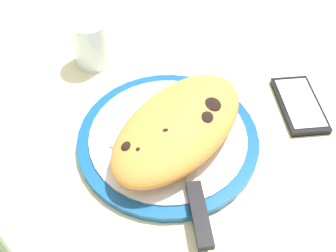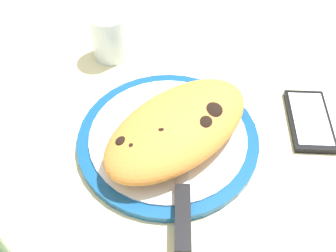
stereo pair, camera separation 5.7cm
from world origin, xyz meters
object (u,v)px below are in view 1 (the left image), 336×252
Objects in this scene: calzone at (178,127)px; plate at (168,138)px; smartphone at (299,105)px; water_glass at (92,45)px; fork at (140,120)px; knife at (195,192)px.

plate is at bearing -95.25° from calzone.
calzone is at bearing -42.22° from smartphone.
plate is 3.20× the size of water_glass.
fork is (-0.58, -5.00, 1.01)cm from plate.
calzone is at bearing -141.64° from knife.
calzone is at bearing 63.16° from water_glass.
fork is 1.91× the size of water_glass.
plate is 10.70cm from knife.
fork is 25.92cm from smartphone.
fork is 14.90cm from knife.
plate is 1.67× the size of fork.
knife reaches higher than fork.
knife is (8.10, 12.50, 0.28)cm from fork.
knife reaches higher than smartphone.
knife reaches higher than plate.
water_glass is (-10.98, -21.70, -0.77)cm from calzone.
fork is at bearing 55.70° from water_glass.
fork is at bearing -122.92° from knife.
calzone is 9.68cm from knife.
plate is 4.02cm from calzone.
calzone reaches higher than knife.
calzone is 1.32× the size of knife.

